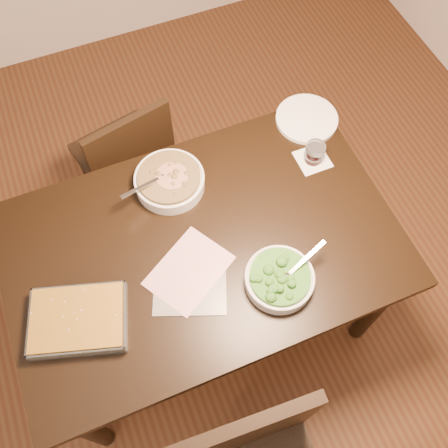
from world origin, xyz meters
The scene contains 12 objects.
ground centered at (0.00, 0.00, 0.00)m, with size 4.00×4.00×0.00m, color #432213.
room centered at (0.00, 0.00, 1.71)m, with size 4.04×4.04×2.72m.
table centered at (0.00, 0.00, 0.65)m, with size 1.40×0.90×0.75m.
magazine_a centered at (-0.08, -0.08, 0.75)m, with size 0.28×0.20×0.01m, color #BB3557.
magazine_b centered at (-0.10, -0.15, 0.75)m, with size 0.25×0.18×0.00m, color #222128.
coaster centered at (0.53, 0.17, 0.75)m, with size 0.12×0.12×0.00m, color white.
stew_bowl centered at (-0.02, 0.27, 0.79)m, with size 0.29×0.26×0.10m.
broccoli_bowl centered at (0.19, -0.24, 0.78)m, with size 0.27×0.24×0.09m.
baking_dish centered at (-0.48, -0.11, 0.78)m, with size 0.37×0.31×0.06m.
wine_tumbler centered at (0.53, 0.17, 0.80)m, with size 0.07×0.07×0.08m.
dinner_plate centered at (0.60, 0.36, 0.76)m, with size 0.25×0.25×0.02m, color white.
chair_far centered at (-0.12, 0.67, 0.46)m, with size 0.46×0.46×0.83m.
Camera 1 is at (-0.22, -0.74, 2.36)m, focal length 40.00 mm.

